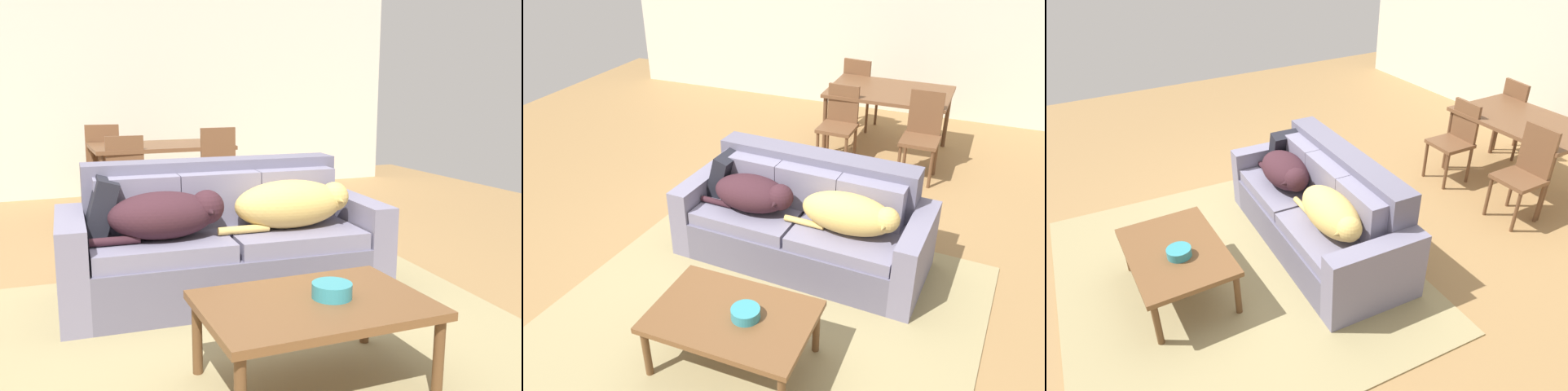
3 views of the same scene
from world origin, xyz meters
The scene contains 12 objects.
ground_plane centered at (0.00, 0.00, 0.00)m, with size 10.00×10.00×0.00m, color #987345.
area_rug centered at (0.28, -0.84, 0.01)m, with size 3.06×2.80×0.01m, color #9A8C5F.
couch centered at (0.29, 0.03, 0.34)m, with size 2.13×0.96×0.88m.
dog_on_left_cushion centered at (-0.11, -0.11, 0.61)m, with size 0.83×0.43×0.29m.
dog_on_right_cushion centered at (0.72, -0.15, 0.62)m, with size 0.92×0.39×0.32m.
throw_pillow_by_left_arm centered at (-0.48, 0.12, 0.63)m, with size 0.13×0.39×0.39m, color black.
coffee_table centered at (0.29, -1.31, 0.38)m, with size 1.04×0.71×0.43m.
bowl_on_coffee_table centered at (0.38, -1.31, 0.46)m, with size 0.19×0.19×0.07m, color teal.
dining_table centered at (0.42, 2.51, 0.70)m, with size 1.41×0.91×0.77m.
dining_chair_near_left centered at (-0.02, 1.98, 0.51)m, with size 0.41×0.41×0.90m.
dining_chair_near_right centered at (0.92, 1.97, 0.53)m, with size 0.40×0.40×0.96m.
dining_chair_far_left centered at (-0.10, 3.09, 0.53)m, with size 0.45×0.45×0.96m.
Camera 3 is at (3.36, -1.92, 2.71)m, focal length 32.80 mm.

